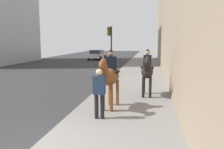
{
  "coord_description": "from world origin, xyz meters",
  "views": [
    {
      "loc": [
        -5.3,
        -2.89,
        2.74
      ],
      "look_at": [
        4.0,
        -1.34,
        1.4
      ],
      "focal_mm": 38.04,
      "sensor_mm": 36.0,
      "label": 1
    }
  ],
  "objects": [
    {
      "name": "mounted_horse_far",
      "position": [
        5.97,
        -2.71,
        1.35
      ],
      "size": [
        2.15,
        0.6,
        2.24
      ],
      "rotation": [
        0.0,
        0.0,
        3.14
      ],
      "color": "black",
      "rests_on": "sidewalk_slab"
    },
    {
      "name": "pedestrian_greeting",
      "position": [
        2.3,
        -1.19,
        1.1
      ],
      "size": [
        0.26,
        0.4,
        1.7
      ],
      "rotation": [
        0.0,
        0.0,
        0.01
      ],
      "color": "black",
      "rests_on": "sidewalk_slab"
    },
    {
      "name": "mounted_horse_near",
      "position": [
        3.57,
        -1.33,
        1.41
      ],
      "size": [
        2.15,
        0.72,
        2.31
      ],
      "rotation": [
        0.0,
        0.0,
        3.03
      ],
      "color": "brown",
      "rests_on": "sidewalk_slab"
    },
    {
      "name": "car_near_lane",
      "position": [
        28.86,
        5.02,
        0.75
      ],
      "size": [
        4.47,
        2.11,
        1.44
      ],
      "rotation": [
        0.0,
        0.0,
        -0.04
      ],
      "color": "silver",
      "rests_on": "ground"
    },
    {
      "name": "traffic_light_near_curb",
      "position": [
        14.08,
        0.47,
        2.62
      ],
      "size": [
        0.2,
        0.44,
        3.91
      ],
      "color": "black",
      "rests_on": "ground"
    }
  ]
}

